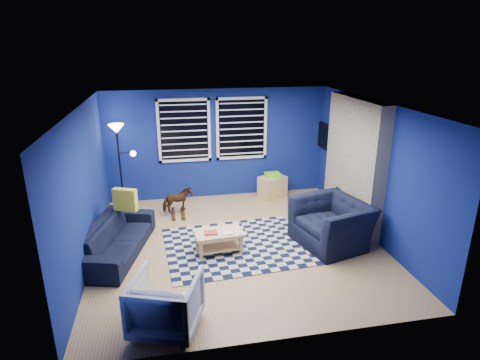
{
  "coord_description": "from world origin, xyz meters",
  "views": [
    {
      "loc": [
        -1.19,
        -6.36,
        3.48
      ],
      "look_at": [
        0.09,
        0.3,
        1.12
      ],
      "focal_mm": 30.0,
      "sensor_mm": 36.0,
      "label": 1
    }
  ],
  "objects_px": {
    "armchair_bent": "(166,303)",
    "cabinet": "(272,186)",
    "rocking_horse": "(177,201)",
    "floor_lamp": "(118,141)",
    "sofa": "(117,238)",
    "coffee_table": "(219,237)",
    "armchair_big": "(331,223)",
    "tv": "(328,138)"
  },
  "relations": [
    {
      "from": "armchair_bent",
      "to": "coffee_table",
      "type": "height_order",
      "value": "armchair_bent"
    },
    {
      "from": "cabinet",
      "to": "armchair_big",
      "type": "bearing_deg",
      "value": -103.26
    },
    {
      "from": "sofa",
      "to": "floor_lamp",
      "type": "height_order",
      "value": "floor_lamp"
    },
    {
      "from": "coffee_table",
      "to": "floor_lamp",
      "type": "xyz_separation_m",
      "value": [
        -1.75,
        2.3,
        1.24
      ]
    },
    {
      "from": "tv",
      "to": "rocking_horse",
      "type": "bearing_deg",
      "value": -171.87
    },
    {
      "from": "tv",
      "to": "cabinet",
      "type": "distance_m",
      "value": 1.68
    },
    {
      "from": "sofa",
      "to": "armchair_bent",
      "type": "xyz_separation_m",
      "value": [
        0.8,
        -2.1,
        0.08
      ]
    },
    {
      "from": "rocking_horse",
      "to": "floor_lamp",
      "type": "xyz_separation_m",
      "value": [
        -1.13,
        0.57,
        1.2
      ]
    },
    {
      "from": "cabinet",
      "to": "rocking_horse",
      "type": "bearing_deg",
      "value": 173.25
    },
    {
      "from": "armchair_big",
      "to": "rocking_horse",
      "type": "distance_m",
      "value": 3.2
    },
    {
      "from": "cabinet",
      "to": "sofa",
      "type": "bearing_deg",
      "value": -170.91
    },
    {
      "from": "sofa",
      "to": "cabinet",
      "type": "distance_m",
      "value": 3.93
    },
    {
      "from": "floor_lamp",
      "to": "armchair_big",
      "type": "bearing_deg",
      "value": -32.06
    },
    {
      "from": "sofa",
      "to": "cabinet",
      "type": "bearing_deg",
      "value": -43.35
    },
    {
      "from": "tv",
      "to": "floor_lamp",
      "type": "bearing_deg",
      "value": 178.99
    },
    {
      "from": "rocking_horse",
      "to": "floor_lamp",
      "type": "bearing_deg",
      "value": 42.82
    },
    {
      "from": "tv",
      "to": "armchair_bent",
      "type": "distance_m",
      "value": 5.59
    },
    {
      "from": "floor_lamp",
      "to": "cabinet",
      "type": "bearing_deg",
      "value": 1.31
    },
    {
      "from": "rocking_horse",
      "to": "cabinet",
      "type": "height_order",
      "value": "rocking_horse"
    },
    {
      "from": "rocking_horse",
      "to": "floor_lamp",
      "type": "distance_m",
      "value": 1.74
    },
    {
      "from": "sofa",
      "to": "rocking_horse",
      "type": "bearing_deg",
      "value": -22.81
    },
    {
      "from": "sofa",
      "to": "armchair_bent",
      "type": "bearing_deg",
      "value": -144.58
    },
    {
      "from": "tv",
      "to": "cabinet",
      "type": "xyz_separation_m",
      "value": [
        -1.22,
        0.16,
        -1.14
      ]
    },
    {
      "from": "tv",
      "to": "rocking_horse",
      "type": "height_order",
      "value": "tv"
    },
    {
      "from": "armchair_bent",
      "to": "cabinet",
      "type": "relative_size",
      "value": 1.17
    },
    {
      "from": "armchair_bent",
      "to": "coffee_table",
      "type": "relative_size",
      "value": 0.96
    },
    {
      "from": "tv",
      "to": "armchair_big",
      "type": "distance_m",
      "value": 2.62
    },
    {
      "from": "floor_lamp",
      "to": "tv",
      "type": "bearing_deg",
      "value": -1.01
    },
    {
      "from": "tv",
      "to": "armchair_bent",
      "type": "bearing_deg",
      "value": -132.93
    },
    {
      "from": "rocking_horse",
      "to": "coffee_table",
      "type": "distance_m",
      "value": 1.84
    },
    {
      "from": "armchair_bent",
      "to": "rocking_horse",
      "type": "height_order",
      "value": "armchair_bent"
    },
    {
      "from": "rocking_horse",
      "to": "armchair_bent",
      "type": "bearing_deg",
      "value": 155.02
    },
    {
      "from": "armchair_bent",
      "to": "coffee_table",
      "type": "distance_m",
      "value": 2.03
    },
    {
      "from": "armchair_bent",
      "to": "rocking_horse",
      "type": "xyz_separation_m",
      "value": [
        0.3,
        3.53,
        -0.05
      ]
    },
    {
      "from": "armchair_bent",
      "to": "coffee_table",
      "type": "xyz_separation_m",
      "value": [
        0.92,
        1.81,
        -0.09
      ]
    },
    {
      "from": "tv",
      "to": "armchair_big",
      "type": "relative_size",
      "value": 0.8
    },
    {
      "from": "sofa",
      "to": "rocking_horse",
      "type": "height_order",
      "value": "rocking_horse"
    },
    {
      "from": "tv",
      "to": "armchair_big",
      "type": "bearing_deg",
      "value": -109.35
    },
    {
      "from": "floor_lamp",
      "to": "coffee_table",
      "type": "bearing_deg",
      "value": -52.79
    },
    {
      "from": "coffee_table",
      "to": "floor_lamp",
      "type": "distance_m",
      "value": 3.15
    },
    {
      "from": "armchair_bent",
      "to": "cabinet",
      "type": "bearing_deg",
      "value": -101.5
    },
    {
      "from": "armchair_bent",
      "to": "floor_lamp",
      "type": "bearing_deg",
      "value": -58.98
    }
  ]
}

